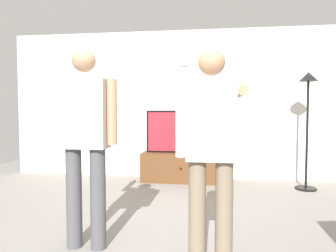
{
  "coord_description": "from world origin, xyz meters",
  "views": [
    {
      "loc": [
        0.55,
        -2.67,
        1.26
      ],
      "look_at": [
        0.02,
        1.2,
        1.05
      ],
      "focal_mm": 32.53,
      "sensor_mm": 36.0,
      "label": 1
    }
  ],
  "objects": [
    {
      "name": "tv_stand",
      "position": [
        0.08,
        2.6,
        0.25
      ],
      "size": [
        1.4,
        0.49,
        0.5
      ],
      "color": "brown",
      "rests_on": "ground_plane"
    },
    {
      "name": "person_standing_nearer_lamp",
      "position": [
        -0.55,
        -0.06,
        1.03
      ],
      "size": [
        0.6,
        0.78,
        1.8
      ],
      "color": "#4C4C51",
      "rests_on": "ground_plane"
    },
    {
      "name": "wall_clock",
      "position": [
        0.08,
        2.89,
        2.2
      ],
      "size": [
        0.3,
        0.03,
        0.3
      ],
      "primitive_type": "cylinder",
      "rotation": [
        1.57,
        0.0,
        0.0
      ],
      "color": "white"
    },
    {
      "name": "floor_lamp",
      "position": [
        2.07,
        2.33,
        1.32
      ],
      "size": [
        0.32,
        0.32,
        1.84
      ],
      "color": "black",
      "rests_on": "ground_plane"
    },
    {
      "name": "back_wall",
      "position": [
        0.0,
        2.95,
        1.35
      ],
      "size": [
        6.4,
        0.1,
        2.7
      ],
      "primitive_type": "cube",
      "color": "silver",
      "rests_on": "ground_plane"
    },
    {
      "name": "television",
      "position": [
        0.08,
        2.65,
        0.87
      ],
      "size": [
        1.26,
        0.07,
        0.74
      ],
      "color": "black",
      "rests_on": "tv_stand"
    },
    {
      "name": "framed_picture",
      "position": [
        -1.66,
        2.9,
        1.41
      ],
      "size": [
        0.79,
        0.04,
        0.47
      ],
      "primitive_type": "cube",
      "color": "#997047"
    },
    {
      "name": "ground_plane",
      "position": [
        0.0,
        0.0,
        0.0
      ],
      "size": [
        8.4,
        8.4,
        0.0
      ],
      "primitive_type": "plane",
      "color": "gray"
    },
    {
      "name": "person_standing_nearer_couch",
      "position": [
        0.57,
        -0.25,
        0.98
      ],
      "size": [
        0.56,
        0.78,
        1.73
      ],
      "color": "#7A6B56",
      "rests_on": "ground_plane"
    }
  ]
}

